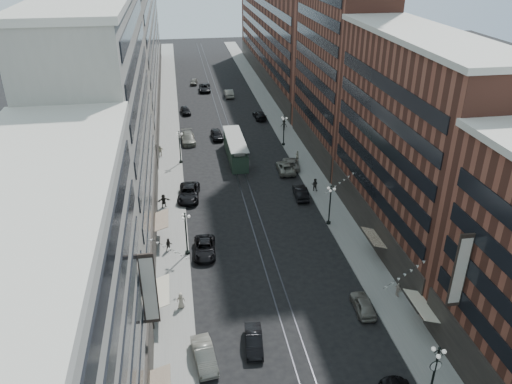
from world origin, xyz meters
TOP-DOWN VIEW (x-y plane):
  - ground at (0.00, 60.00)m, footprint 220.00×220.00m
  - sidewalk_west at (-11.00, 70.00)m, footprint 4.00×180.00m
  - sidewalk_east at (11.00, 70.00)m, footprint 4.00×180.00m
  - rail_west at (-0.70, 70.00)m, footprint 0.12×180.00m
  - rail_east at (0.70, 70.00)m, footprint 0.12×180.00m
  - building_west_near at (-17.00, 0.00)m, footprint 8.00×30.00m
  - building_west_mid at (-17.00, 33.00)m, footprint 8.00×36.00m
  - building_west_far at (-17.00, 96.00)m, footprint 8.00×90.00m
  - building_east_mid at (17.00, 28.00)m, footprint 8.00×30.00m
  - building_east_tower at (17.00, 56.00)m, footprint 8.00×26.00m
  - building_east_far at (17.00, 105.00)m, footprint 8.00×72.00m
  - lamppost_sw_far at (-9.20, 28.00)m, footprint 1.03×1.14m
  - lamppost_sw_mid at (-9.20, 55.00)m, footprint 1.03×1.14m
  - lamppost_se_near at (9.20, 4.00)m, footprint 1.08×1.14m
  - lamppost_se_far at (9.20, 32.00)m, footprint 1.03×1.14m
  - lamppost_se_mid at (9.20, 60.00)m, footprint 1.03×1.14m
  - streetcar at (0.00, 55.69)m, footprint 2.87×12.98m
  - car_1 at (-8.40, 10.95)m, footprint 2.29×4.97m
  - car_2 at (-7.17, 27.90)m, footprint 2.88×5.62m
  - car_4 at (7.73, 15.23)m, footprint 1.98×4.45m
  - car_5 at (-3.83, 12.06)m, footprint 1.92×4.49m
  - pedestrian_1 at (-10.18, 18.47)m, footprint 0.90×0.55m
  - pedestrian_2 at (-11.31, 28.94)m, footprint 0.86×0.55m
  - pedestrian_4 at (11.98, 16.62)m, footprint 0.71×1.02m
  - car_7 at (-8.40, 42.32)m, footprint 3.57×6.57m
  - car_8 at (-7.62, 64.31)m, footprint 2.71×6.09m
  - car_9 at (-7.47, 81.13)m, footprint 2.31×4.57m
  - car_10 at (7.44, 40.00)m, footprint 2.01×4.98m
  - car_11 at (8.40, 50.39)m, footprint 2.96×5.49m
  - car_12 at (7.49, 75.49)m, footprint 2.49×5.44m
  - car_13 at (-2.27, 65.38)m, footprint 2.23×4.98m
  - car_14 at (3.02, 92.22)m, footprint 1.90×5.28m
  - pedestrian_5 at (-11.92, 40.04)m, footprint 1.83×0.86m
  - pedestrian_6 at (-12.50, 58.34)m, footprint 1.20×0.70m
  - pedestrian_7 at (9.91, 41.54)m, footprint 1.07×0.86m
  - pedestrian_8 at (9.90, 52.48)m, footprint 0.83×0.72m
  - pedestrian_9 at (10.90, 67.55)m, footprint 1.35×0.92m
  - car_extra_0 at (-2.20, 97.99)m, footprint 2.97×6.00m
  - car_extra_1 at (-4.50, 104.59)m, footprint 2.19×4.29m
  - car_extra_2 at (7.18, 48.98)m, footprint 2.87×5.72m

SIDE VIEW (x-z plane):
  - ground at x=0.00m, z-range 0.00..0.00m
  - rail_west at x=-0.70m, z-range 0.00..0.02m
  - rail_east at x=0.70m, z-range 0.00..0.02m
  - sidewalk_west at x=-11.00m, z-range 0.00..0.15m
  - sidewalk_east at x=11.00m, z-range 0.00..0.15m
  - car_extra_1 at x=-4.50m, z-range 0.00..1.40m
  - car_5 at x=-3.83m, z-range 0.00..1.44m
  - car_11 at x=8.40m, z-range 0.00..1.46m
  - car_4 at x=7.73m, z-range 0.00..1.49m
  - car_9 at x=-7.47m, z-range 0.00..1.49m
  - car_2 at x=-7.17m, z-range 0.00..1.52m
  - car_12 at x=7.49m, z-range 0.00..1.54m
  - car_extra_2 at x=7.18m, z-range 0.00..1.55m
  - car_1 at x=-8.40m, z-range 0.00..1.58m
  - car_10 at x=7.44m, z-range 0.00..1.61m
  - car_extra_0 at x=-2.20m, z-range 0.00..1.64m
  - car_13 at x=-2.27m, z-range 0.00..1.66m
  - car_14 at x=3.02m, z-range 0.00..1.73m
  - car_8 at x=-7.62m, z-range 0.00..1.73m
  - car_7 at x=-8.40m, z-range 0.00..1.75m
  - pedestrian_4 at x=11.98m, z-range 0.15..1.74m
  - pedestrian_2 at x=-11.31m, z-range 0.15..1.82m
  - pedestrian_1 at x=-10.18m, z-range 0.15..1.90m
  - pedestrian_5 at x=-11.92m, z-range 0.15..2.05m
  - pedestrian_8 at x=9.90m, z-range 0.15..2.06m
  - pedestrian_6 at x=-12.50m, z-range 0.15..2.08m
  - pedestrian_7 at x=9.91m, z-range 0.15..2.09m
  - pedestrian_9 at x=10.90m, z-range 0.15..2.09m
  - streetcar at x=0.00m, z-range -0.14..3.45m
  - lamppost_sw_far at x=-9.20m, z-range 0.34..5.86m
  - lamppost_sw_mid at x=-9.20m, z-range 0.34..5.86m
  - lamppost_se_far at x=9.20m, z-range 0.34..5.86m
  - lamppost_se_mid at x=9.20m, z-range 0.34..5.86m
  - lamppost_se_near at x=9.20m, z-range 0.46..5.98m
  - building_west_near at x=-17.00m, z-range 0.00..22.00m
  - building_east_mid at x=17.00m, z-range 0.00..24.00m
  - building_east_far at x=17.00m, z-range 0.00..24.00m
  - building_west_far at x=-17.00m, z-range 0.00..26.00m
  - building_west_mid at x=-17.00m, z-range 0.00..28.00m
  - building_east_tower at x=17.00m, z-range 0.00..42.00m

